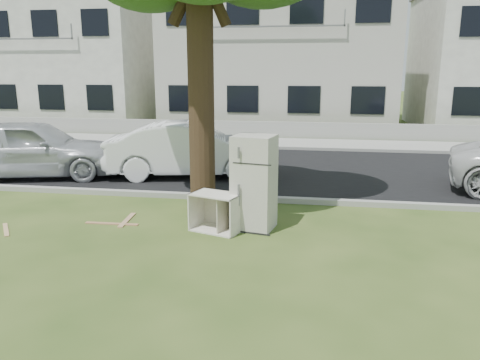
% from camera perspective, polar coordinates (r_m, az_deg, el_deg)
% --- Properties ---
extents(ground, '(120.00, 120.00, 0.00)m').
position_cam_1_polar(ground, '(8.43, -4.74, -6.91)').
color(ground, '#30491A').
extents(road, '(120.00, 7.00, 0.01)m').
position_cam_1_polar(road, '(14.11, 1.11, 1.45)').
color(road, black).
rests_on(road, ground).
extents(kerb_near, '(120.00, 0.18, 0.12)m').
position_cam_1_polar(kerb_near, '(10.70, -1.59, -2.44)').
color(kerb_near, gray).
rests_on(kerb_near, ground).
extents(kerb_far, '(120.00, 0.18, 0.12)m').
position_cam_1_polar(kerb_far, '(17.57, 2.75, 3.79)').
color(kerb_far, gray).
rests_on(kerb_far, ground).
extents(sidewalk, '(120.00, 2.80, 0.01)m').
position_cam_1_polar(sidewalk, '(18.99, 3.26, 4.52)').
color(sidewalk, gray).
rests_on(sidewalk, ground).
extents(low_wall, '(120.00, 0.15, 0.70)m').
position_cam_1_polar(low_wall, '(20.52, 3.74, 6.15)').
color(low_wall, gray).
rests_on(low_wall, ground).
extents(townhouse_left, '(10.20, 8.16, 7.04)m').
position_cam_1_polar(townhouse_left, '(28.78, -20.36, 13.77)').
color(townhouse_left, white).
rests_on(townhouse_left, ground).
extents(townhouse_center, '(11.22, 8.16, 7.44)m').
position_cam_1_polar(townhouse_center, '(25.25, 4.99, 15.14)').
color(townhouse_center, '#B7B6A7').
rests_on(townhouse_center, ground).
extents(fridge, '(0.84, 0.80, 1.75)m').
position_cam_1_polar(fridge, '(8.61, 1.74, -0.33)').
color(fridge, silver).
rests_on(fridge, ground).
extents(cabinet, '(1.04, 0.82, 0.70)m').
position_cam_1_polar(cabinet, '(8.63, -2.87, -3.93)').
color(cabinet, white).
rests_on(cabinet, ground).
extents(plank_a, '(1.06, 0.11, 0.02)m').
position_cam_1_polar(plank_a, '(9.39, -15.36, -5.15)').
color(plank_a, '#A87751').
rests_on(plank_a, ground).
extents(plank_b, '(0.55, 0.68, 0.02)m').
position_cam_1_polar(plank_b, '(9.75, -26.64, -5.44)').
color(plank_b, tan).
rests_on(plank_b, ground).
extents(plank_c, '(0.18, 0.89, 0.02)m').
position_cam_1_polar(plank_c, '(9.53, -13.60, -4.76)').
color(plank_c, tan).
rests_on(plank_c, ground).
extents(car_center, '(4.79, 2.48, 1.50)m').
position_cam_1_polar(car_center, '(12.99, -6.05, 3.69)').
color(car_center, white).
rests_on(car_center, ground).
extents(car_left, '(5.06, 3.03, 1.61)m').
position_cam_1_polar(car_left, '(14.05, -24.04, 3.57)').
color(car_left, '#B6B8BE').
rests_on(car_left, ground).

